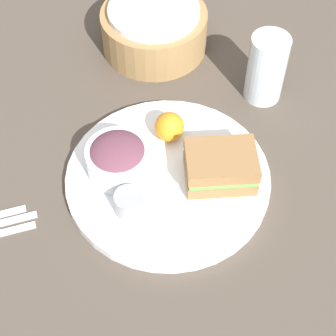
{
  "coord_description": "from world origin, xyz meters",
  "views": [
    {
      "loc": [
        -0.13,
        -0.51,
        0.75
      ],
      "look_at": [
        0.0,
        0.0,
        0.04
      ],
      "focal_mm": 60.0,
      "sensor_mm": 36.0,
      "label": 1
    }
  ],
  "objects_px": {
    "sandwich": "(221,167)",
    "bread_basket": "(154,28)",
    "salad_bowl": "(118,158)",
    "dressing_cup": "(129,203)",
    "drink_glass": "(266,68)",
    "plate": "(168,178)"
  },
  "relations": [
    {
      "from": "drink_glass",
      "to": "plate",
      "type": "bearing_deg",
      "value": -145.45
    },
    {
      "from": "dressing_cup",
      "to": "bread_basket",
      "type": "bearing_deg",
      "value": 71.07
    },
    {
      "from": "sandwich",
      "to": "dressing_cup",
      "type": "bearing_deg",
      "value": -170.61
    },
    {
      "from": "salad_bowl",
      "to": "bread_basket",
      "type": "distance_m",
      "value": 0.32
    },
    {
      "from": "sandwich",
      "to": "bread_basket",
      "type": "height_order",
      "value": "bread_basket"
    },
    {
      "from": "dressing_cup",
      "to": "drink_glass",
      "type": "xyz_separation_m",
      "value": [
        0.29,
        0.2,
        0.03
      ]
    },
    {
      "from": "sandwich",
      "to": "bread_basket",
      "type": "relative_size",
      "value": 0.6
    },
    {
      "from": "salad_bowl",
      "to": "dressing_cup",
      "type": "xyz_separation_m",
      "value": [
        0.0,
        -0.08,
        -0.01
      ]
    },
    {
      "from": "plate",
      "to": "drink_glass",
      "type": "height_order",
      "value": "drink_glass"
    },
    {
      "from": "sandwich",
      "to": "drink_glass",
      "type": "relative_size",
      "value": 0.95
    },
    {
      "from": "plate",
      "to": "dressing_cup",
      "type": "xyz_separation_m",
      "value": [
        -0.07,
        -0.05,
        0.03
      ]
    },
    {
      "from": "plate",
      "to": "drink_glass",
      "type": "xyz_separation_m",
      "value": [
        0.22,
        0.15,
        0.06
      ]
    },
    {
      "from": "salad_bowl",
      "to": "dressing_cup",
      "type": "height_order",
      "value": "salad_bowl"
    },
    {
      "from": "sandwich",
      "to": "salad_bowl",
      "type": "relative_size",
      "value": 1.2
    },
    {
      "from": "plate",
      "to": "salad_bowl",
      "type": "relative_size",
      "value": 3.24
    },
    {
      "from": "salad_bowl",
      "to": "bread_basket",
      "type": "height_order",
      "value": "bread_basket"
    },
    {
      "from": "dressing_cup",
      "to": "drink_glass",
      "type": "distance_m",
      "value": 0.35
    },
    {
      "from": "salad_bowl",
      "to": "dressing_cup",
      "type": "relative_size",
      "value": 2.22
    },
    {
      "from": "plate",
      "to": "salad_bowl",
      "type": "height_order",
      "value": "salad_bowl"
    },
    {
      "from": "sandwich",
      "to": "salad_bowl",
      "type": "height_order",
      "value": "salad_bowl"
    },
    {
      "from": "dressing_cup",
      "to": "drink_glass",
      "type": "relative_size",
      "value": 0.35
    },
    {
      "from": "salad_bowl",
      "to": "drink_glass",
      "type": "relative_size",
      "value": 0.79
    }
  ]
}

